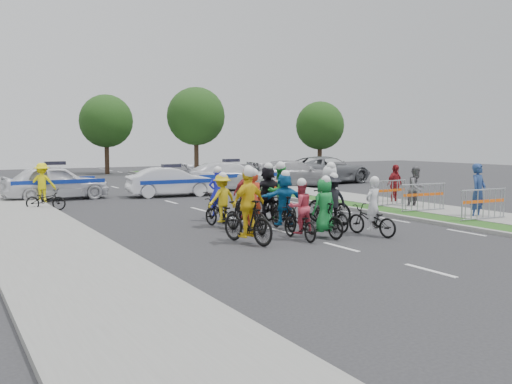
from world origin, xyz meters
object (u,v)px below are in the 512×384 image
barrier_2 (388,194)px  marshal_hiviz (42,183)px  police_car_1 (171,182)px  police_car_2 (231,176)px  rider_1 (324,213)px  tree_4 (106,121)px  rider_4 (332,208)px  parked_bike (46,200)px  spectator_2 (395,185)px  rider_6 (252,211)px  rider_5 (284,205)px  tree_1 (196,116)px  barrier_0 (483,206)px  rider_3 (248,214)px  rider_8 (279,201)px  rider_7 (329,200)px  barrier_1 (423,199)px  tree_2 (320,126)px  rider_9 (247,202)px  spectator_0 (478,192)px  rider_12 (217,203)px  cone_1 (276,187)px  rider_0 (372,216)px  rider_10 (222,206)px  rider_2 (300,217)px  cone_0 (285,195)px  civilian_suv (326,170)px  rider_11 (267,196)px  police_car_0 (56,182)px  spectator_1 (416,188)px  civilian_sedan (294,174)px

barrier_2 → marshal_hiviz: bearing=142.3°
police_car_1 → police_car_2: (3.98, 1.49, 0.07)m
rider_1 → tree_4: bearing=-99.0°
rider_4 → police_car_1: size_ratio=0.41×
rider_4 → police_car_1: rider_4 is taller
rider_4 → parked_bike: size_ratio=1.11×
rider_4 → spectator_2: 7.71m
rider_6 → parked_bike: rider_6 is taller
rider_5 → tree_1: tree_1 is taller
barrier_0 → parked_bike: size_ratio=1.27×
rider_3 → rider_8: (2.62, 2.68, -0.03)m
barrier_0 → barrier_2: same height
rider_7 → marshal_hiviz: (-7.07, 11.20, 0.08)m
barrier_1 → tree_2: size_ratio=0.35×
rider_9 → spectator_0: spectator_0 is taller
rider_12 → parked_bike: (-4.51, 5.92, -0.20)m
parked_bike → tree_1: 23.55m
rider_9 → cone_1: rider_9 is taller
barrier_2 → rider_0: bearing=-136.1°
rider_9 → marshal_hiviz: bearing=-62.3°
rider_10 → barrier_0: size_ratio=0.89×
rider_3 → barrier_0: rider_3 is taller
tree_4 → rider_2: bearing=-95.8°
marshal_hiviz → cone_0: 10.55m
rider_2 → barrier_0: rider_2 is taller
police_car_2 → tree_2: (13.03, 10.00, 3.07)m
rider_8 → police_car_2: rider_8 is taller
rider_8 → parked_bike: size_ratio=1.29×
barrier_1 → parked_bike: 14.36m
civilian_suv → tree_1: (-3.42, 12.47, 3.69)m
rider_11 → rider_3: bearing=51.1°
spectator_2 → rider_8: bearing=-174.4°
spectator_2 → cone_0: size_ratio=2.41×
marshal_hiviz → barrier_1: (11.61, -10.87, -0.30)m
police_car_0 → spectator_1: 15.82m
rider_3 → cone_0: bearing=-139.8°
police_car_0 → barrier_2: police_car_0 is taller
tree_1 → rider_0: bearing=-103.9°
rider_12 → rider_3: bearing=81.5°
rider_3 → rider_7: size_ratio=1.01×
tree_1 → cone_0: bearing=-103.1°
parked_bike → rider_0: bearing=-114.8°
civilian_suv → marshal_hiviz: size_ratio=3.53×
rider_8 → rider_10: bearing=-3.8°
rider_4 → police_car_1: (-0.46, 12.18, 0.01)m
police_car_2 → civilian_suv: civilian_suv is taller
tree_4 → civilian_sedan: bearing=-70.9°
rider_3 → tree_4: size_ratio=0.33×
rider_3 → parked_bike: (-3.43, 10.10, -0.37)m
rider_8 → marshal_hiviz: bearing=-61.2°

